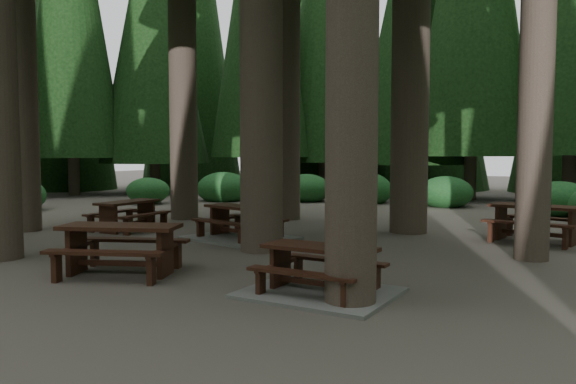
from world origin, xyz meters
The scene contains 7 objects.
ground centered at (0.00, 0.00, 0.00)m, with size 80.00×80.00×0.00m, color #534C43.
picnic_table_a centered at (3.42, -2.25, 0.22)m, with size 2.03×1.69×0.68m.
picnic_table_b centered at (-3.70, 0.87, 0.49)m, with size 1.53×1.83×0.74m.
picnic_table_c centered at (-0.47, 1.19, 0.25)m, with size 2.52×2.22×0.75m.
picnic_table_d centered at (5.27, 4.21, 0.53)m, with size 2.05×1.74×0.81m.
picnic_table_e centered at (0.12, -2.80, 0.53)m, with size 2.29×2.12×0.80m.
shrub_ring centered at (0.70, 0.75, 0.40)m, with size 23.86×24.64×1.49m.
Camera 1 is at (7.01, -8.92, 1.94)m, focal length 35.00 mm.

